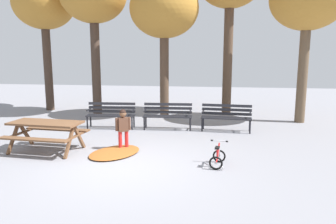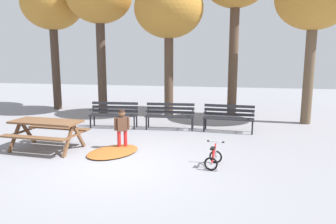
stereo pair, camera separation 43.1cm
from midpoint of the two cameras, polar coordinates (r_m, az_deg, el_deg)
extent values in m
plane|color=gray|center=(7.48, -9.51, -9.32)|extent=(36.00, 36.00, 0.00)
cube|color=brown|center=(8.95, -21.82, -1.77)|extent=(1.85, 0.90, 0.05)
cube|color=brown|center=(8.58, -23.75, -4.39)|extent=(1.81, 0.38, 0.04)
cube|color=brown|center=(9.46, -19.85, -2.84)|extent=(1.81, 0.38, 0.04)
cube|color=brown|center=(9.30, -26.52, -4.11)|extent=(0.10, 0.57, 0.76)
cube|color=brown|center=(9.68, -24.68, -3.44)|extent=(0.10, 0.57, 0.76)
cube|color=brown|center=(9.47, -25.61, -3.40)|extent=(0.16, 1.10, 0.04)
cube|color=brown|center=(8.42, -18.19, -4.95)|extent=(0.10, 0.57, 0.76)
cube|color=brown|center=(8.84, -16.55, -4.15)|extent=(0.10, 0.57, 0.76)
cube|color=brown|center=(8.61, -17.37, -4.14)|extent=(0.16, 1.10, 0.04)
cube|color=#232328|center=(11.28, -10.82, -0.44)|extent=(1.60, 0.17, 0.03)
cube|color=#232328|center=(11.16, -10.98, -0.55)|extent=(1.60, 0.17, 0.03)
cube|color=#232328|center=(11.05, -11.14, -0.67)|extent=(1.60, 0.17, 0.03)
cube|color=#232328|center=(10.94, -11.31, -0.78)|extent=(1.60, 0.17, 0.03)
cube|color=#232328|center=(11.30, -10.78, 0.10)|extent=(1.60, 0.14, 0.09)
cube|color=#232328|center=(11.27, -10.80, 0.76)|extent=(1.60, 0.14, 0.09)
cube|color=#232328|center=(11.25, -10.83, 1.43)|extent=(1.60, 0.14, 0.09)
cylinder|color=black|center=(10.82, -7.41, -1.98)|extent=(0.05, 0.05, 0.44)
cylinder|color=black|center=(11.16, -7.04, -1.59)|extent=(0.05, 0.05, 0.44)
cube|color=black|center=(10.92, -7.27, 0.27)|extent=(0.06, 0.40, 0.03)
cylinder|color=black|center=(11.22, -14.93, -1.80)|extent=(0.05, 0.05, 0.44)
cylinder|color=black|center=(11.56, -14.35, -1.43)|extent=(0.05, 0.05, 0.44)
cube|color=black|center=(11.32, -14.72, 0.37)|extent=(0.06, 0.40, 0.03)
cube|color=#232328|center=(10.94, -1.13, -0.59)|extent=(1.60, 0.16, 0.03)
cube|color=#232328|center=(10.82, -1.20, -0.70)|extent=(1.60, 0.16, 0.03)
cube|color=#232328|center=(10.70, -1.27, -0.82)|extent=(1.60, 0.16, 0.03)
cube|color=#232328|center=(10.59, -1.34, -0.95)|extent=(1.60, 0.16, 0.03)
cube|color=#232328|center=(10.96, -1.11, -0.03)|extent=(1.60, 0.13, 0.09)
cube|color=#232328|center=(10.94, -1.12, 0.65)|extent=(1.60, 0.13, 0.09)
cube|color=#232328|center=(10.91, -1.12, 1.35)|extent=(1.60, 0.13, 0.09)
cylinder|color=black|center=(10.60, 2.72, -2.16)|extent=(0.05, 0.05, 0.44)
cylinder|color=black|center=(10.95, 2.79, -1.76)|extent=(0.05, 0.05, 0.44)
cube|color=black|center=(10.70, 2.77, 0.14)|extent=(0.06, 0.40, 0.03)
cylinder|color=black|center=(10.75, -5.30, -2.01)|extent=(0.05, 0.05, 0.44)
cylinder|color=black|center=(11.10, -4.97, -1.62)|extent=(0.05, 0.05, 0.44)
cube|color=black|center=(10.85, -5.17, 0.26)|extent=(0.06, 0.40, 0.03)
cube|color=#232328|center=(10.79, 8.99, -0.85)|extent=(1.60, 0.18, 0.03)
cube|color=#232328|center=(10.68, 8.95, -0.97)|extent=(1.60, 0.18, 0.03)
cube|color=#232328|center=(10.56, 8.91, -1.10)|extent=(1.60, 0.18, 0.03)
cube|color=#232328|center=(10.44, 8.88, -1.22)|extent=(1.60, 0.18, 0.03)
cube|color=#232328|center=(10.82, 9.01, -0.29)|extent=(1.60, 0.16, 0.09)
cube|color=#232328|center=(10.79, 9.03, 0.40)|extent=(1.60, 0.16, 0.09)
cube|color=#232328|center=(10.77, 9.05, 1.10)|extent=(1.60, 0.16, 0.09)
cylinder|color=black|center=(10.49, 12.94, -2.53)|extent=(0.05, 0.05, 0.44)
cylinder|color=black|center=(10.85, 12.92, -2.12)|extent=(0.05, 0.05, 0.44)
cube|color=black|center=(10.59, 13.02, -0.21)|extent=(0.07, 0.40, 0.03)
cylinder|color=black|center=(10.57, 4.79, -2.21)|extent=(0.05, 0.05, 0.44)
cylinder|color=black|center=(10.92, 5.03, -1.82)|extent=(0.05, 0.05, 0.44)
cube|color=black|center=(10.67, 4.94, 0.09)|extent=(0.07, 0.40, 0.03)
cylinder|color=red|center=(8.70, -8.62, -4.84)|extent=(0.10, 0.10, 0.49)
cube|color=black|center=(8.76, -8.59, -6.19)|extent=(0.16, 0.18, 0.06)
cylinder|color=red|center=(8.66, -9.72, -4.93)|extent=(0.10, 0.10, 0.49)
cube|color=black|center=(8.72, -9.68, -6.29)|extent=(0.16, 0.18, 0.06)
cube|color=brown|center=(8.58, -9.25, -2.15)|extent=(0.29, 0.26, 0.36)
sphere|color=brown|center=(8.53, -9.30, -0.29)|extent=(0.18, 0.18, 0.18)
sphere|color=black|center=(8.52, -9.31, -0.11)|extent=(0.17, 0.17, 0.17)
cylinder|color=brown|center=(8.62, -8.17, -2.00)|extent=(0.07, 0.07, 0.34)
cylinder|color=brown|center=(8.55, -10.34, -2.16)|extent=(0.07, 0.07, 0.34)
torus|color=black|center=(7.66, 7.29, -7.61)|extent=(0.30, 0.08, 0.30)
cylinder|color=silver|center=(7.66, 7.29, -7.61)|extent=(0.06, 0.05, 0.04)
torus|color=black|center=(7.17, 6.60, -8.84)|extent=(0.30, 0.08, 0.30)
cylinder|color=silver|center=(7.17, 6.60, -8.84)|extent=(0.06, 0.05, 0.04)
torus|color=white|center=(7.22, 5.71, -9.49)|extent=(0.11, 0.04, 0.11)
torus|color=white|center=(7.19, 7.46, -9.63)|extent=(0.11, 0.04, 0.11)
cylinder|color=red|center=(7.44, 7.09, -6.78)|extent=(0.08, 0.31, 0.32)
cylinder|color=red|center=(7.30, 6.87, -7.28)|extent=(0.05, 0.08, 0.27)
cylinder|color=red|center=(7.26, 6.74, -8.52)|extent=(0.06, 0.20, 0.05)
cylinder|color=silver|center=(7.59, 7.29, -6.51)|extent=(0.04, 0.08, 0.32)
cylinder|color=red|center=(7.39, 7.08, -6.08)|extent=(0.08, 0.32, 0.05)
cube|color=black|center=(7.23, 6.87, -6.19)|extent=(0.11, 0.18, 0.04)
cylinder|color=silver|center=(7.52, 7.30, -5.02)|extent=(0.34, 0.07, 0.02)
cylinder|color=black|center=(7.55, 6.02, -4.93)|extent=(0.05, 0.04, 0.04)
cylinder|color=black|center=(7.49, 8.59, -5.10)|extent=(0.05, 0.04, 0.04)
ellipsoid|color=#9E5623|center=(8.41, -10.70, -6.91)|extent=(1.56, 1.77, 0.07)
cylinder|color=#423328|center=(15.44, -20.91, 7.13)|extent=(0.35, 0.35, 3.68)
ellipsoid|color=#B27A2D|center=(15.57, -21.57, 17.24)|extent=(2.60, 2.60, 2.20)
cylinder|color=#423328|center=(13.65, -13.31, 7.53)|extent=(0.36, 0.36, 3.83)
cylinder|color=brown|center=(12.78, -1.62, 6.29)|extent=(0.34, 0.34, 3.24)
ellipsoid|color=#B27A2D|center=(12.86, -1.68, 17.56)|extent=(2.60, 2.60, 2.20)
cylinder|color=brown|center=(13.50, 9.43, 8.85)|extent=(0.37, 0.37, 4.41)
cylinder|color=brown|center=(12.63, 21.45, 6.05)|extent=(0.35, 0.35, 3.45)
camera|label=1|loc=(0.22, -91.34, -0.24)|focal=35.06mm
camera|label=2|loc=(0.22, 88.66, 0.24)|focal=35.06mm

